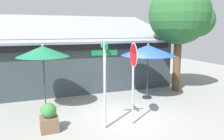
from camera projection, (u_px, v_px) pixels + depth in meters
ground_plane at (125, 116)px, 9.00m from camera, size 28.00×28.00×0.10m
cafe_building at (82, 59)px, 13.95m from camera, size 9.81×5.60×4.26m
street_sign_post at (105, 77)px, 7.47m from camera, size 0.84×0.90×2.89m
stop_sign at (133, 68)px, 7.76m from camera, size 0.15×0.82×2.88m
patio_umbrella_forest_green_left at (43, 52)px, 9.01m from camera, size 2.07×2.07×2.75m
patio_umbrella_royal_blue_center at (148, 50)px, 10.80m from camera, size 2.58×2.58×2.66m
shade_tree at (182, 15)px, 11.92m from camera, size 3.37×3.20×5.73m
sidewalk_planter at (49, 118)px, 7.47m from camera, size 0.57×0.57×0.96m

